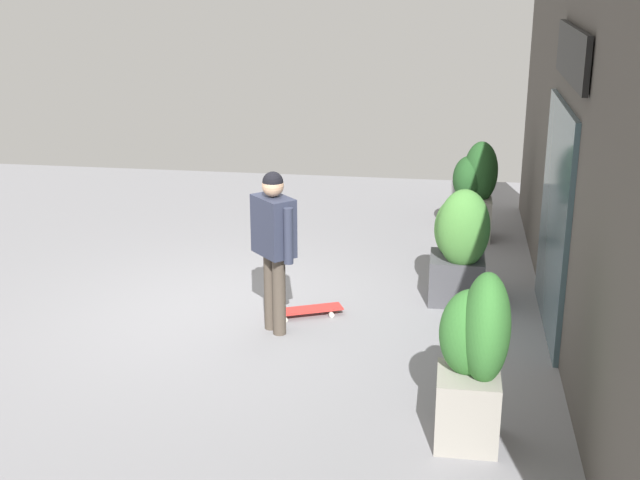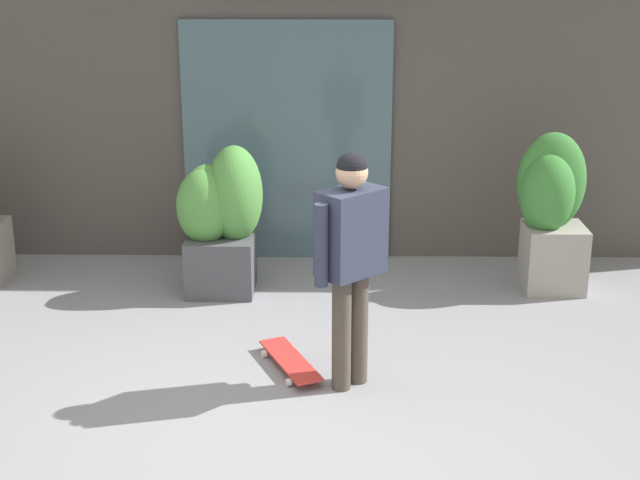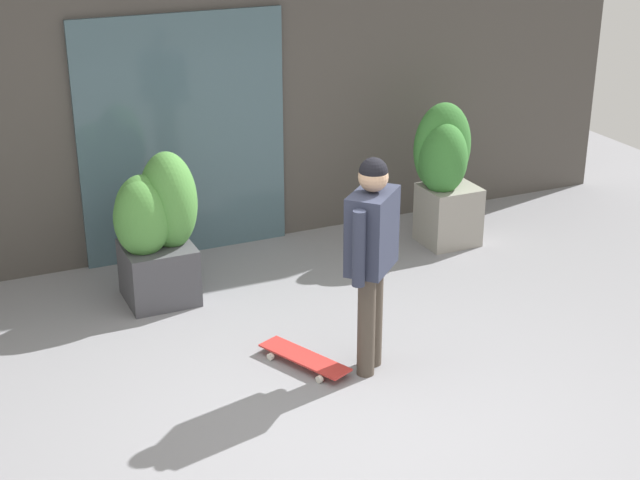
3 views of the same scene
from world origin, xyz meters
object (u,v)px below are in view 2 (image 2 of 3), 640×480
Objects in this scene: skateboarder at (351,247)px; planter_box_right at (220,216)px; planter_box_left at (551,208)px; skateboard at (290,361)px.

planter_box_right is at bearing -11.73° from skateboarder.
planter_box_left reaches higher than planter_box_right.
skateboarder is at bearing -143.58° from skateboard.
planter_box_right is (-1.09, 1.78, -0.32)m from skateboarder.
skateboarder is 1.19× the size of planter_box_left.
skateboarder is 1.28× the size of planter_box_right.
skateboard is 0.61× the size of planter_box_right.
skateboard is 2.81m from planter_box_left.
planter_box_right reaches higher than skateboard.
planter_box_right is at bearing -177.77° from planter_box_left.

